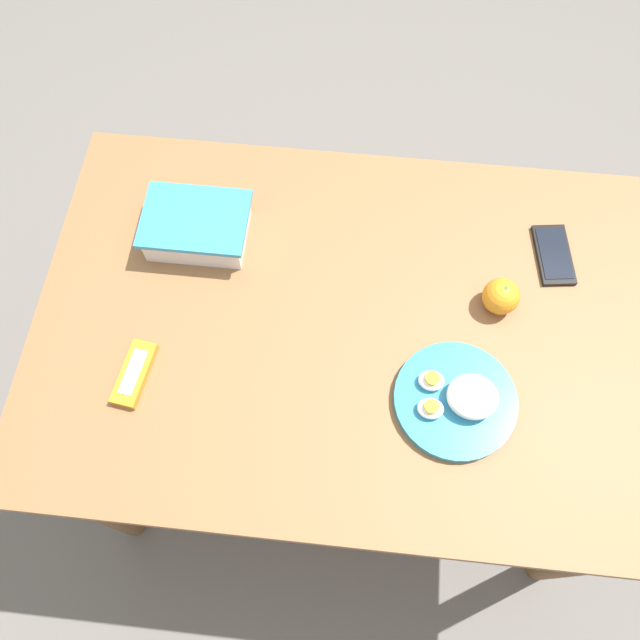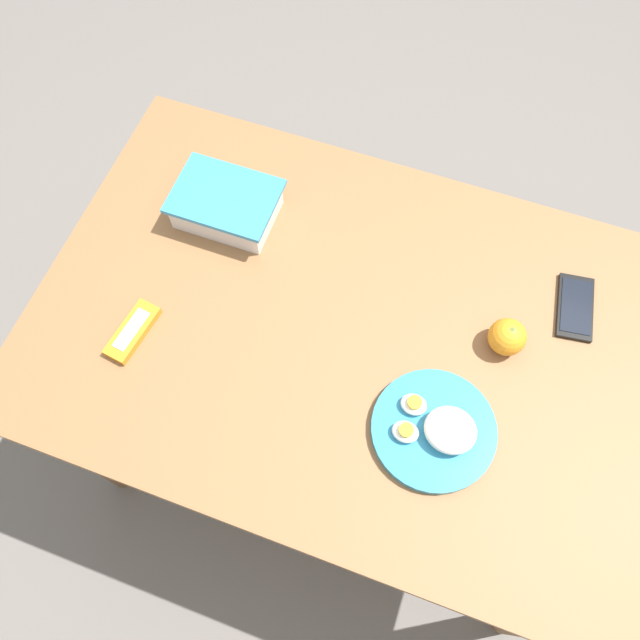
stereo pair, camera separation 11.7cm
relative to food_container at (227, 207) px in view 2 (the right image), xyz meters
The scene contains 7 objects.
ground_plane 0.88m from the food_container, 25.46° to the right, with size 10.00×10.00×0.00m, color #66605B.
table 0.40m from the food_container, 25.46° to the right, with size 1.25×0.82×0.77m.
food_container is the anchor object (origin of this frame).
orange_fruit 0.61m from the food_container, ahead, with size 0.07×0.07×0.07m.
rice_plate 0.61m from the food_container, 29.58° to the right, with size 0.22×0.22×0.06m.
candy_bar 0.32m from the food_container, 101.66° to the right, with size 0.06×0.13×0.02m.
cell_phone 0.72m from the food_container, ahead, with size 0.08×0.14×0.01m.
Camera 2 is at (0.09, -0.47, 1.86)m, focal length 35.00 mm.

